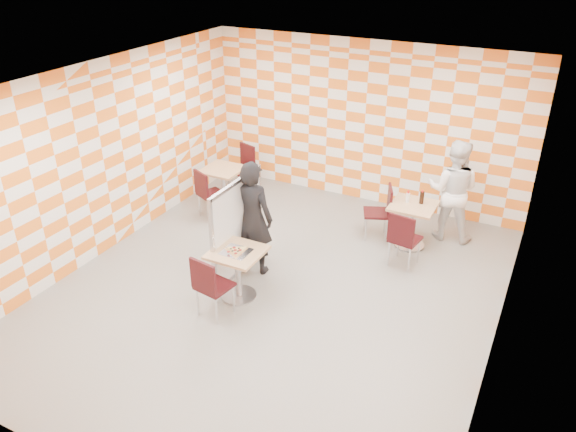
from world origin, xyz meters
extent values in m
plane|color=gray|center=(0.00, 0.00, 0.00)|extent=(7.00, 7.00, 0.00)
plane|color=white|center=(0.00, 0.00, 3.00)|extent=(7.00, 7.00, 0.00)
plane|color=white|center=(0.00, 3.50, 1.50)|extent=(6.00, 0.00, 6.00)
plane|color=white|center=(-3.00, 0.00, 1.50)|extent=(0.00, 7.00, 7.00)
plane|color=white|center=(3.00, 0.00, 1.50)|extent=(0.00, 7.00, 7.00)
cube|color=tan|center=(-0.40, -0.36, 0.73)|extent=(0.70, 0.70, 0.04)
cylinder|color=#A5A5AA|center=(-0.40, -0.36, 0.37)|extent=(0.08, 0.08, 0.70)
cylinder|color=#A5A5AA|center=(-0.40, -0.36, 0.01)|extent=(0.50, 0.50, 0.03)
cube|color=tan|center=(1.36, 2.15, 0.73)|extent=(0.70, 0.70, 0.04)
cylinder|color=#A5A5AA|center=(1.36, 2.15, 0.37)|extent=(0.08, 0.08, 0.70)
cylinder|color=#A5A5AA|center=(1.36, 2.15, 0.01)|extent=(0.50, 0.50, 0.03)
cube|color=tan|center=(-2.17, 2.03, 0.73)|extent=(0.70, 0.70, 0.04)
cylinder|color=#A5A5AA|center=(-2.17, 2.03, 0.37)|extent=(0.08, 0.08, 0.70)
cylinder|color=#A5A5AA|center=(-2.17, 2.03, 0.01)|extent=(0.50, 0.50, 0.03)
cube|color=#330A0D|center=(-0.47, -0.84, 0.45)|extent=(0.48, 0.48, 0.04)
cube|color=#330A0D|center=(-0.50, -1.04, 0.70)|extent=(0.42, 0.10, 0.45)
cylinder|color=silver|center=(-0.27, -0.70, 0.21)|extent=(0.03, 0.03, 0.43)
cylinder|color=silver|center=(-0.61, -0.65, 0.21)|extent=(0.03, 0.03, 0.43)
cylinder|color=silver|center=(-0.33, -1.04, 0.21)|extent=(0.03, 0.03, 0.43)
cylinder|color=silver|center=(-0.66, -0.98, 0.21)|extent=(0.03, 0.03, 0.43)
cube|color=#330A0D|center=(1.44, 1.53, 0.45)|extent=(0.48, 0.48, 0.04)
cube|color=#330A0D|center=(1.41, 1.34, 0.70)|extent=(0.42, 0.10, 0.45)
cylinder|color=silver|center=(1.63, 1.68, 0.21)|extent=(0.03, 0.03, 0.43)
cylinder|color=silver|center=(1.29, 1.73, 0.21)|extent=(0.03, 0.03, 0.43)
cylinder|color=silver|center=(1.58, 1.34, 0.21)|extent=(0.03, 0.03, 0.43)
cylinder|color=silver|center=(1.24, 1.39, 0.21)|extent=(0.03, 0.03, 0.43)
cube|color=#330A0D|center=(0.76, 2.17, 0.45)|extent=(0.55, 0.55, 0.04)
cube|color=#330A0D|center=(0.94, 2.25, 0.70)|extent=(0.20, 0.40, 0.45)
cylinder|color=silver|center=(0.54, 2.26, 0.21)|extent=(0.03, 0.03, 0.43)
cylinder|color=silver|center=(0.67, 1.95, 0.21)|extent=(0.03, 0.03, 0.43)
cylinder|color=silver|center=(0.85, 2.39, 0.21)|extent=(0.03, 0.03, 0.43)
cylinder|color=silver|center=(0.98, 2.08, 0.21)|extent=(0.03, 0.03, 0.43)
cube|color=#330A0D|center=(-2.11, 1.54, 0.45)|extent=(0.56, 0.56, 0.04)
cube|color=#330A0D|center=(-2.19, 1.36, 0.70)|extent=(0.40, 0.21, 0.45)
cylinder|color=silver|center=(-1.88, 1.63, 0.21)|extent=(0.03, 0.03, 0.43)
cylinder|color=silver|center=(-2.19, 1.77, 0.21)|extent=(0.03, 0.03, 0.43)
cylinder|color=silver|center=(-2.02, 1.32, 0.21)|extent=(0.03, 0.03, 0.43)
cylinder|color=silver|center=(-2.33, 1.46, 0.21)|extent=(0.03, 0.03, 0.43)
cube|color=#330A0D|center=(-2.24, 2.74, 0.45)|extent=(0.54, 0.54, 0.04)
cube|color=#330A0D|center=(-2.17, 2.93, 0.70)|extent=(0.41, 0.18, 0.45)
cylinder|color=silver|center=(-2.46, 2.64, 0.21)|extent=(0.03, 0.03, 0.43)
cylinder|color=silver|center=(-2.14, 2.52, 0.21)|extent=(0.03, 0.03, 0.43)
cylinder|color=silver|center=(-2.35, 2.96, 0.21)|extent=(0.03, 0.03, 0.43)
cylinder|color=silver|center=(-2.02, 2.84, 0.21)|extent=(0.03, 0.03, 0.43)
cube|color=white|center=(-0.69, 0.13, 0.80)|extent=(0.02, 1.30, 1.40)
cube|color=#B2B2B7|center=(-0.69, 0.13, 1.52)|extent=(0.05, 1.30, 0.05)
cube|color=#B2B2B7|center=(-0.69, 0.13, 0.08)|extent=(0.05, 1.30, 0.05)
cube|color=#B2B2B7|center=(-0.69, -0.52, 0.80)|extent=(0.05, 0.05, 1.50)
cylinder|color=#B2B2B7|center=(-0.69, -0.52, 0.03)|extent=(0.08, 0.08, 0.05)
cube|color=#B2B2B7|center=(-0.69, 0.78, 0.80)|extent=(0.05, 0.05, 1.50)
cylinder|color=#B2B2B7|center=(-0.69, 0.78, 0.03)|extent=(0.08, 0.08, 0.05)
imported|color=black|center=(-0.57, 0.36, 0.89)|extent=(0.67, 0.46, 1.78)
imported|color=white|center=(1.84, 2.73, 0.86)|extent=(0.88, 0.70, 1.73)
cube|color=silver|center=(-0.40, -0.38, 0.75)|extent=(0.38, 0.34, 0.01)
cone|color=tan|center=(-0.40, -0.38, 0.77)|extent=(0.40, 0.40, 0.02)
cone|color=#F2D88C|center=(-0.40, -0.36, 0.78)|extent=(0.33, 0.33, 0.01)
cylinder|color=maroon|center=(-0.46, -0.48, 0.79)|extent=(0.04, 0.04, 0.01)
cylinder|color=maroon|center=(-0.35, -0.47, 0.79)|extent=(0.04, 0.04, 0.01)
cylinder|color=maroon|center=(-0.40, -0.40, 0.79)|extent=(0.04, 0.04, 0.01)
cylinder|color=maroon|center=(-0.45, -0.35, 0.79)|extent=(0.04, 0.04, 0.01)
cylinder|color=maroon|center=(-0.34, -0.37, 0.79)|extent=(0.04, 0.04, 0.01)
torus|color=black|center=(-0.35, -0.41, 0.79)|extent=(0.03, 0.03, 0.01)
torus|color=black|center=(-0.42, -0.44, 0.79)|extent=(0.03, 0.03, 0.01)
torus|color=black|center=(-0.38, -0.34, 0.79)|extent=(0.03, 0.03, 0.01)
torus|color=black|center=(-0.47, -0.40, 0.79)|extent=(0.03, 0.03, 0.01)
cylinder|color=white|center=(1.25, 2.19, 0.83)|extent=(0.06, 0.06, 0.16)
cylinder|color=red|center=(1.25, 2.19, 0.93)|extent=(0.04, 0.04, 0.04)
cylinder|color=black|center=(1.46, 2.25, 0.85)|extent=(0.07, 0.07, 0.20)
cylinder|color=red|center=(1.46, 2.25, 0.96)|extent=(0.03, 0.03, 0.03)
camera|label=1|loc=(3.21, -5.92, 4.71)|focal=35.00mm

